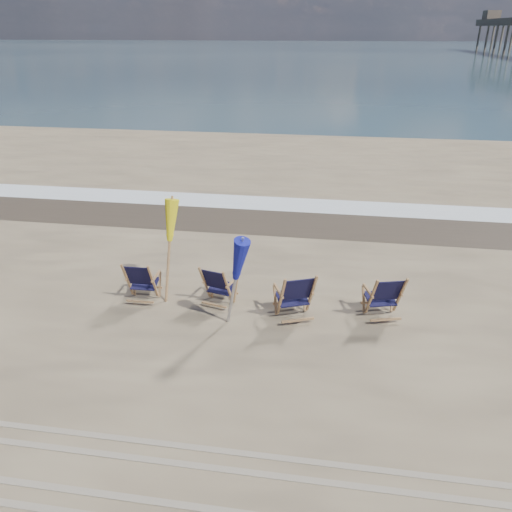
{
  "coord_description": "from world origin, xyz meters",
  "views": [
    {
      "loc": [
        1.46,
        -7.09,
        5.2
      ],
      "look_at": [
        0.0,
        2.2,
        0.9
      ],
      "focal_mm": 35.0,
      "sensor_mm": 36.0,
      "label": 1
    }
  ],
  "objects_px": {
    "beach_chair_0": "(153,283)",
    "umbrella_yellow": "(166,227)",
    "beach_chair_3": "(400,297)",
    "umbrella_blue": "(233,259)",
    "beach_chair_1": "(228,289)",
    "beach_chair_2": "(312,296)"
  },
  "relations": [
    {
      "from": "beach_chair_0",
      "to": "umbrella_yellow",
      "type": "xyz_separation_m",
      "value": [
        0.25,
        0.34,
        1.12
      ]
    },
    {
      "from": "beach_chair_3",
      "to": "umbrella_blue",
      "type": "relative_size",
      "value": 0.52
    },
    {
      "from": "umbrella_blue",
      "to": "beach_chair_0",
      "type": "bearing_deg",
      "value": 160.98
    },
    {
      "from": "beach_chair_3",
      "to": "beach_chair_1",
      "type": "bearing_deg",
      "value": -14.02
    },
    {
      "from": "beach_chair_0",
      "to": "beach_chair_1",
      "type": "height_order",
      "value": "beach_chair_0"
    },
    {
      "from": "beach_chair_3",
      "to": "umbrella_yellow",
      "type": "xyz_separation_m",
      "value": [
        -4.65,
        0.2,
        1.09
      ]
    },
    {
      "from": "beach_chair_3",
      "to": "beach_chair_2",
      "type": "bearing_deg",
      "value": -7.15
    },
    {
      "from": "beach_chair_1",
      "to": "beach_chair_2",
      "type": "bearing_deg",
      "value": -171.11
    },
    {
      "from": "beach_chair_2",
      "to": "beach_chair_3",
      "type": "xyz_separation_m",
      "value": [
        1.68,
        0.26,
        -0.03
      ]
    },
    {
      "from": "beach_chair_1",
      "to": "umbrella_blue",
      "type": "bearing_deg",
      "value": 126.0
    },
    {
      "from": "beach_chair_0",
      "to": "umbrella_yellow",
      "type": "height_order",
      "value": "umbrella_yellow"
    },
    {
      "from": "beach_chair_1",
      "to": "umbrella_blue",
      "type": "relative_size",
      "value": 0.48
    },
    {
      "from": "beach_chair_0",
      "to": "beach_chair_1",
      "type": "distance_m",
      "value": 1.54
    },
    {
      "from": "beach_chair_2",
      "to": "umbrella_blue",
      "type": "height_order",
      "value": "umbrella_blue"
    },
    {
      "from": "beach_chair_2",
      "to": "umbrella_yellow",
      "type": "distance_m",
      "value": 3.18
    },
    {
      "from": "beach_chair_0",
      "to": "beach_chair_2",
      "type": "xyz_separation_m",
      "value": [
        3.22,
        -0.12,
        0.05
      ]
    },
    {
      "from": "beach_chair_0",
      "to": "beach_chair_3",
      "type": "distance_m",
      "value": 4.9
    },
    {
      "from": "beach_chair_1",
      "to": "umbrella_yellow",
      "type": "bearing_deg",
      "value": 0.61
    },
    {
      "from": "beach_chair_3",
      "to": "beach_chair_0",
      "type": "bearing_deg",
      "value": -14.16
    },
    {
      "from": "beach_chair_0",
      "to": "beach_chair_3",
      "type": "height_order",
      "value": "beach_chair_3"
    },
    {
      "from": "beach_chair_1",
      "to": "beach_chair_2",
      "type": "relative_size",
      "value": 0.87
    },
    {
      "from": "umbrella_yellow",
      "to": "umbrella_blue",
      "type": "bearing_deg",
      "value": -31.9
    }
  ]
}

